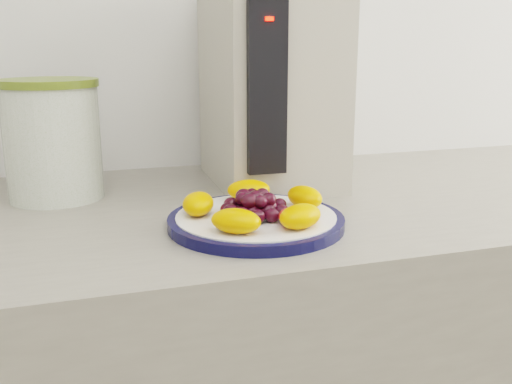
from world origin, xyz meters
name	(u,v)px	position (x,y,z in m)	size (l,w,h in m)	color
plate_rim	(256,222)	(0.02, 1.07, 0.91)	(0.25, 0.25, 0.01)	#0B0D33
plate_face	(256,221)	(0.02, 1.07, 0.91)	(0.22, 0.22, 0.02)	white
canister	(53,143)	(-0.25, 1.31, 0.99)	(0.15, 0.15, 0.18)	#425D1A
canister_lid	(47,83)	(-0.25, 1.31, 1.09)	(0.16, 0.16, 0.01)	#5D6C21
appliance_body	(269,85)	(0.12, 1.32, 1.08)	(0.20, 0.28, 0.35)	#ABA491
appliance_panel	(267,88)	(0.07, 1.18, 1.08)	(0.06, 0.02, 0.26)	black
appliance_led	(269,19)	(0.07, 1.17, 1.18)	(0.01, 0.01, 0.01)	#FF0C05
fruit_plate	(258,205)	(0.02, 1.06, 0.93)	(0.21, 0.21, 0.04)	#FF8800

